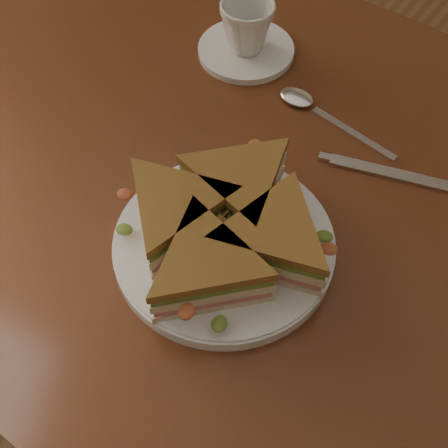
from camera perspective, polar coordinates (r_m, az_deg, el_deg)
name	(u,v)px	position (r m, az deg, el deg)	size (l,w,h in m)	color
ground	(253,402)	(1.43, 2.67, -15.98)	(6.00, 6.00, 0.00)	brown
table	(271,235)	(0.84, 4.36, -1.03)	(1.20, 0.80, 0.75)	#3C1B0D
plate	(224,246)	(0.70, 0.00, -1.99)	(0.25, 0.25, 0.02)	white
sandwich_wedges	(224,227)	(0.67, 0.00, -0.25)	(0.29, 0.29, 0.06)	beige
crisps_mound	(224,229)	(0.67, 0.00, -0.44)	(0.09, 0.09, 0.05)	#D35F1B
spoon	(310,106)	(0.86, 7.86, 10.62)	(0.18, 0.04, 0.01)	silver
knife	(398,175)	(0.80, 15.64, 4.30)	(0.21, 0.08, 0.00)	silver
saucer	(246,50)	(0.94, 2.02, 15.60)	(0.14, 0.14, 0.01)	white
coffee_cup	(247,26)	(0.91, 2.10, 17.60)	(0.08, 0.08, 0.07)	white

